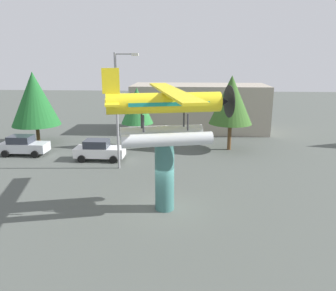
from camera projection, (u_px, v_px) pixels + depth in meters
ground_plane at (165, 209)px, 19.64m from camera, size 140.00×140.00×0.00m
display_pedestal at (165, 176)px, 19.13m from camera, size 1.10×1.10×4.05m
floatplane_monument at (167, 112)px, 18.20m from camera, size 7.17×10.36×4.00m
car_near_silver at (23, 145)px, 30.26m from camera, size 4.20×2.02×1.76m
car_mid_white at (99, 150)px, 28.77m from camera, size 4.20×2.02×1.76m
streetlight_primary at (119, 104)px, 25.50m from camera, size 1.84×0.28×8.91m
storefront_building at (199, 108)px, 40.01m from camera, size 15.67×6.48×5.45m
tree_west at (34, 99)px, 33.36m from camera, size 4.77×4.77×7.22m
tree_east at (137, 106)px, 32.02m from camera, size 3.07×3.07×5.80m
tree_center_back at (231, 100)px, 30.99m from camera, size 4.01×4.01×7.00m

